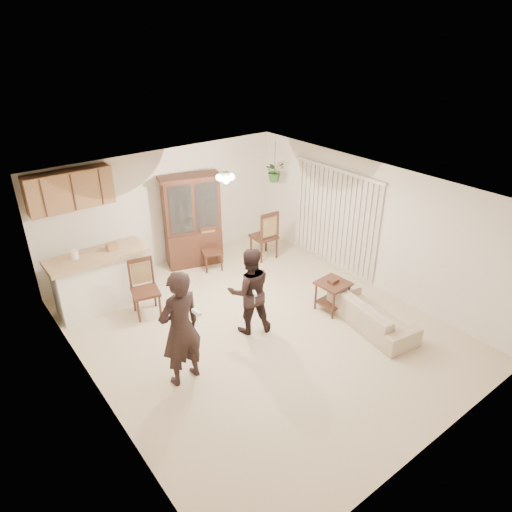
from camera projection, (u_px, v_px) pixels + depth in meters
floor at (259, 329)px, 7.95m from camera, size 6.50×6.50×0.00m
ceiling at (259, 192)px, 6.81m from camera, size 5.50×6.50×0.02m
wall_back at (165, 208)px, 9.68m from camera, size 5.50×0.02×2.50m
wall_front at (437, 376)px, 5.09m from camera, size 5.50×0.02×2.50m
wall_left at (91, 327)px, 5.89m from camera, size 0.02×6.50×2.50m
wall_right at (370, 225)px, 8.87m from camera, size 0.02×6.50×2.50m
breakfast_bar at (101, 283)px, 8.38m from camera, size 1.60×0.55×1.00m
bar_top at (96, 256)px, 8.13m from camera, size 1.75×0.70×0.08m
upper_cabinets at (70, 190)px, 8.13m from camera, size 1.50×0.34×0.70m
vertical_blinds at (335, 219)px, 9.55m from camera, size 0.06×2.30×2.10m
ceiling_fixture at (225, 177)px, 7.81m from camera, size 0.36×0.36×0.20m
hanging_plant at (275, 171)px, 10.05m from camera, size 0.43×0.37×0.48m
plant_cord at (275, 156)px, 9.90m from camera, size 0.01×0.01×0.65m
sofa at (373, 308)px, 7.87m from camera, size 1.01×1.96×0.73m
adult at (180, 329)px, 6.44m from camera, size 0.70×0.50×1.80m
child at (250, 296)px, 7.64m from camera, size 0.81×0.73×1.35m
china_hutch at (192, 222)px, 9.70m from camera, size 1.35×0.82×2.00m
side_table at (332, 296)px, 8.36m from camera, size 0.56×0.56×0.64m
chair_bar at (147, 300)px, 8.23m from camera, size 0.56×0.56×1.06m
chair_hutch_left at (212, 258)px, 9.80m from camera, size 0.50×0.50×0.92m
chair_hutch_right at (264, 244)px, 10.27m from camera, size 0.53×0.53×1.13m
controller_adult at (197, 312)px, 5.93m from camera, size 0.07×0.16×0.05m
controller_child at (255, 293)px, 7.20m from camera, size 0.09×0.14×0.04m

